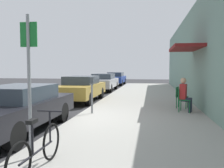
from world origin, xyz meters
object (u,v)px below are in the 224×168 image
parked_car_0 (17,107)px  parked_car_3 (116,78)px  street_sign (29,75)px  parking_meter (92,92)px  bicycle_0 (38,150)px  cafe_chair_1 (180,96)px  seated_patron_0 (185,94)px  parked_car_2 (103,82)px  cafe_chair_0 (183,98)px  parked_car_1 (81,88)px

parked_car_0 → parked_car_3: bearing=90.0°
street_sign → parking_meter: bearing=89.3°
bicycle_0 → cafe_chair_1: 7.20m
parked_car_3 → seated_patron_0: (4.93, -15.14, 0.11)m
bicycle_0 → seated_patron_0: seated_patron_0 is taller
parked_car_3 → seated_patron_0: seated_patron_0 is taller
parked_car_2 → bicycle_0: (1.91, -14.46, -0.23)m
parked_car_3 → cafe_chair_0: bearing=-72.1°
street_sign → cafe_chair_1: 6.99m
parking_meter → cafe_chair_1: 3.75m
parked_car_2 → parked_car_3: size_ratio=1.00×
parked_car_0 → cafe_chair_0: (4.87, 3.18, -0.06)m
bicycle_0 → cafe_chair_0: bicycle_0 is taller
parked_car_0 → seated_patron_0: bearing=32.7°
parked_car_1 → street_sign: size_ratio=1.69×
parked_car_0 → street_sign: (1.50, -1.99, 0.96)m
parked_car_3 → street_sign: (1.50, -20.29, 0.94)m
parked_car_3 → parked_car_1: bearing=-90.0°
bicycle_0 → cafe_chair_1: bicycle_0 is taller
parked_car_1 → bicycle_0: size_ratio=2.57×
parked_car_0 → parking_meter: (1.55, 2.32, 0.21)m
cafe_chair_1 → parked_car_0: bearing=-140.3°
parked_car_0 → cafe_chair_0: size_ratio=5.06×
parked_car_1 → parked_car_2: bearing=90.0°
parked_car_0 → cafe_chair_0: parked_car_0 is taller
parked_car_3 → bicycle_0: (1.91, -20.81, -0.22)m
cafe_chair_1 → parked_car_1: bearing=157.9°
parked_car_1 → parked_car_2: parked_car_1 is taller
parked_car_3 → seated_patron_0: bearing=-72.0°
parked_car_2 → cafe_chair_0: (4.87, -8.77, -0.08)m
street_sign → parked_car_2: bearing=96.1°
bicycle_0 → parked_car_0: bearing=127.1°
parked_car_2 → bicycle_0: bearing=-82.5°
bicycle_0 → parked_car_2: bearing=97.5°
parking_meter → cafe_chair_1: (3.33, 1.72, -0.26)m
cafe_chair_1 → seated_patron_0: bearing=-86.3°
parked_car_2 → parking_meter: 9.75m
bicycle_0 → cafe_chair_0: size_ratio=1.97×
seated_patron_0 → parking_meter: bearing=-166.1°
cafe_chair_0 → cafe_chair_1: size_ratio=1.00×
parked_car_3 → parking_meter: (1.55, -15.97, 0.18)m
parking_meter → cafe_chair_1: bearing=27.3°
street_sign → seated_patron_0: 6.25m
parking_meter → seated_patron_0: bearing=13.9°
seated_patron_0 → cafe_chair_1: 0.91m
parked_car_1 → parking_meter: 4.02m
parked_car_3 → bicycle_0: size_ratio=2.57×
cafe_chair_1 → parking_meter: bearing=-152.7°
seated_patron_0 → parked_car_0: bearing=-147.3°
parked_car_0 → cafe_chair_1: size_ratio=5.06×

